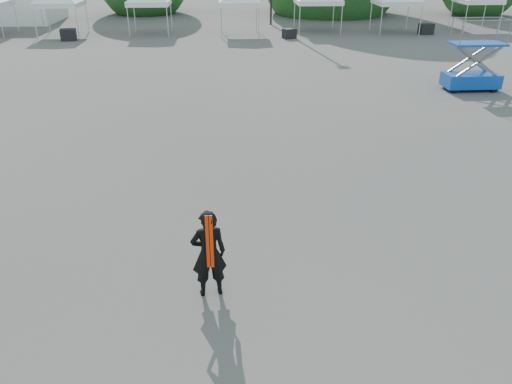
{
  "coord_description": "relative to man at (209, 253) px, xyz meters",
  "views": [
    {
      "loc": [
        -0.47,
        -9.47,
        5.75
      ],
      "look_at": [
        0.02,
        -0.55,
        1.3
      ],
      "focal_mm": 35.0,
      "sensor_mm": 36.0,
      "label": 1
    }
  ],
  "objects": [
    {
      "name": "ground",
      "position": [
        0.9,
        2.06,
        -0.86
      ],
      "size": [
        120.0,
        120.0,
        0.0
      ],
      "primitive_type": "plane",
      "color": "#474442",
      "rests_on": "ground"
    },
    {
      "name": "man",
      "position": [
        0.0,
        0.0,
        0.0
      ],
      "size": [
        0.69,
        0.51,
        1.72
      ],
      "rotation": [
        0.0,
        0.0,
        3.32
      ],
      "color": "black",
      "rests_on": "ground"
    },
    {
      "name": "scissor_lift",
      "position": [
        10.99,
        13.7,
        0.65
      ],
      "size": [
        2.34,
        1.19,
        2.99
      ],
      "rotation": [
        0.0,
        0.0,
        0.02
      ],
      "color": "#0C3CA1",
      "rests_on": "ground"
    },
    {
      "name": "crate_west",
      "position": [
        -10.13,
        27.48,
        -0.49
      ],
      "size": [
        1.08,
        0.9,
        0.75
      ],
      "primitive_type": "cube",
      "rotation": [
        0.0,
        0.0,
        0.16
      ],
      "color": "black",
      "rests_on": "ground"
    },
    {
      "name": "crate_mid",
      "position": [
        4.63,
        27.54,
        -0.54
      ],
      "size": [
        1.01,
        0.92,
        0.64
      ],
      "primitive_type": "cube",
      "rotation": [
        0.0,
        0.0,
        0.41
      ],
      "color": "black",
      "rests_on": "ground"
    },
    {
      "name": "crate_east",
      "position": [
        14.54,
        28.73,
        -0.5
      ],
      "size": [
        0.98,
        0.79,
        0.73
      ],
      "primitive_type": "cube",
      "rotation": [
        0.0,
        0.0,
        0.07
      ],
      "color": "black",
      "rests_on": "ground"
    }
  ]
}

